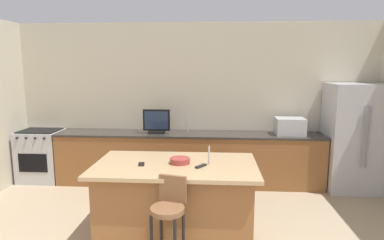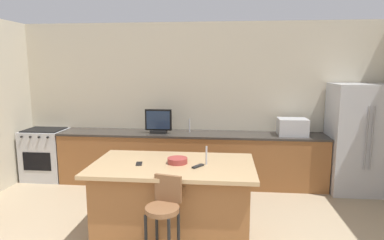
{
  "view_description": "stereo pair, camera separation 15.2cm",
  "coord_description": "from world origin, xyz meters",
  "px_view_note": "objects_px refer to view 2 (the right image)",
  "views": [
    {
      "loc": [
        0.34,
        -1.62,
        2.06
      ],
      "look_at": [
        0.03,
        3.01,
        1.3
      ],
      "focal_mm": 30.68,
      "sensor_mm": 36.0,
      "label": 1
    },
    {
      "loc": [
        0.49,
        -1.61,
        2.06
      ],
      "look_at": [
        0.03,
        3.01,
        1.3
      ],
      "focal_mm": 30.68,
      "sensor_mm": 36.0,
      "label": 2
    }
  ],
  "objects_px": {
    "microwave": "(292,127)",
    "fruit_bowl": "(177,161)",
    "bar_stool_center": "(164,216)",
    "cell_phone": "(139,164)",
    "kitchen_island": "(173,200)",
    "tv_remote": "(198,166)",
    "tv_monitor": "(158,122)",
    "refrigerator": "(358,139)",
    "range_oven": "(46,154)"
  },
  "relations": [
    {
      "from": "bar_stool_center",
      "to": "cell_phone",
      "type": "height_order",
      "value": "bar_stool_center"
    },
    {
      "from": "range_oven",
      "to": "fruit_bowl",
      "type": "relative_size",
      "value": 3.94
    },
    {
      "from": "fruit_bowl",
      "to": "tv_remote",
      "type": "height_order",
      "value": "fruit_bowl"
    },
    {
      "from": "range_oven",
      "to": "tv_remote",
      "type": "relative_size",
      "value": 5.49
    },
    {
      "from": "tv_monitor",
      "to": "fruit_bowl",
      "type": "height_order",
      "value": "tv_monitor"
    },
    {
      "from": "refrigerator",
      "to": "tv_monitor",
      "type": "xyz_separation_m",
      "value": [
        -3.33,
        0.02,
        0.21
      ]
    },
    {
      "from": "microwave",
      "to": "tv_remote",
      "type": "height_order",
      "value": "microwave"
    },
    {
      "from": "bar_stool_center",
      "to": "tv_remote",
      "type": "height_order",
      "value": "bar_stool_center"
    },
    {
      "from": "cell_phone",
      "to": "tv_remote",
      "type": "relative_size",
      "value": 0.88
    },
    {
      "from": "range_oven",
      "to": "cell_phone",
      "type": "height_order",
      "value": "cell_phone"
    },
    {
      "from": "fruit_bowl",
      "to": "bar_stool_center",
      "type": "bearing_deg",
      "value": -93.56
    },
    {
      "from": "bar_stool_center",
      "to": "tv_remote",
      "type": "xyz_separation_m",
      "value": [
        0.3,
        0.56,
        0.35
      ]
    },
    {
      "from": "microwave",
      "to": "refrigerator",
      "type": "bearing_deg",
      "value": -3.73
    },
    {
      "from": "fruit_bowl",
      "to": "microwave",
      "type": "bearing_deg",
      "value": 47.62
    },
    {
      "from": "kitchen_island",
      "to": "range_oven",
      "type": "xyz_separation_m",
      "value": [
        -2.67,
        1.87,
        -0.01
      ]
    },
    {
      "from": "kitchen_island",
      "to": "bar_stool_center",
      "type": "relative_size",
      "value": 1.97
    },
    {
      "from": "tv_monitor",
      "to": "kitchen_island",
      "type": "bearing_deg",
      "value": -73.38
    },
    {
      "from": "bar_stool_center",
      "to": "fruit_bowl",
      "type": "height_order",
      "value": "fruit_bowl"
    },
    {
      "from": "kitchen_island",
      "to": "tv_remote",
      "type": "bearing_deg",
      "value": -18.81
    },
    {
      "from": "microwave",
      "to": "cell_phone",
      "type": "bearing_deg",
      "value": -137.95
    },
    {
      "from": "refrigerator",
      "to": "cell_phone",
      "type": "height_order",
      "value": "refrigerator"
    },
    {
      "from": "kitchen_island",
      "to": "microwave",
      "type": "xyz_separation_m",
      "value": [
        1.74,
        1.87,
        0.58
      ]
    },
    {
      "from": "kitchen_island",
      "to": "fruit_bowl",
      "type": "height_order",
      "value": "fruit_bowl"
    },
    {
      "from": "refrigerator",
      "to": "fruit_bowl",
      "type": "bearing_deg",
      "value": -146.96
    },
    {
      "from": "tv_monitor",
      "to": "cell_phone",
      "type": "distance_m",
      "value": 1.89
    },
    {
      "from": "range_oven",
      "to": "tv_monitor",
      "type": "bearing_deg",
      "value": -1.36
    },
    {
      "from": "range_oven",
      "to": "tv_remote",
      "type": "height_order",
      "value": "tv_remote"
    },
    {
      "from": "refrigerator",
      "to": "microwave",
      "type": "height_order",
      "value": "refrigerator"
    },
    {
      "from": "refrigerator",
      "to": "cell_phone",
      "type": "relative_size",
      "value": 11.92
    },
    {
      "from": "microwave",
      "to": "fruit_bowl",
      "type": "height_order",
      "value": "microwave"
    },
    {
      "from": "refrigerator",
      "to": "range_oven",
      "type": "height_order",
      "value": "refrigerator"
    },
    {
      "from": "tv_monitor",
      "to": "tv_remote",
      "type": "bearing_deg",
      "value": -66.22
    },
    {
      "from": "refrigerator",
      "to": "range_oven",
      "type": "xyz_separation_m",
      "value": [
        -5.46,
        0.07,
        -0.43
      ]
    },
    {
      "from": "bar_stool_center",
      "to": "tv_remote",
      "type": "distance_m",
      "value": 0.73
    },
    {
      "from": "microwave",
      "to": "fruit_bowl",
      "type": "distance_m",
      "value": 2.51
    },
    {
      "from": "microwave",
      "to": "range_oven",
      "type": "bearing_deg",
      "value": -179.99
    },
    {
      "from": "kitchen_island",
      "to": "refrigerator",
      "type": "height_order",
      "value": "refrigerator"
    },
    {
      "from": "fruit_bowl",
      "to": "cell_phone",
      "type": "xyz_separation_m",
      "value": [
        -0.45,
        -0.08,
        -0.03
      ]
    },
    {
      "from": "range_oven",
      "to": "refrigerator",
      "type": "bearing_deg",
      "value": -0.71
    },
    {
      "from": "refrigerator",
      "to": "cell_phone",
      "type": "distance_m",
      "value": 3.69
    },
    {
      "from": "kitchen_island",
      "to": "tv_monitor",
      "type": "height_order",
      "value": "tv_monitor"
    },
    {
      "from": "kitchen_island",
      "to": "tv_monitor",
      "type": "xyz_separation_m",
      "value": [
        -0.54,
        1.82,
        0.63
      ]
    },
    {
      "from": "tv_monitor",
      "to": "fruit_bowl",
      "type": "xyz_separation_m",
      "value": [
        0.59,
        -1.8,
        -0.15
      ]
    },
    {
      "from": "range_oven",
      "to": "tv_remote",
      "type": "distance_m",
      "value": 3.6
    },
    {
      "from": "range_oven",
      "to": "tv_monitor",
      "type": "distance_m",
      "value": 2.23
    },
    {
      "from": "refrigerator",
      "to": "bar_stool_center",
      "type": "bearing_deg",
      "value": -138.46
    },
    {
      "from": "refrigerator",
      "to": "tv_monitor",
      "type": "height_order",
      "value": "refrigerator"
    },
    {
      "from": "refrigerator",
      "to": "tv_monitor",
      "type": "distance_m",
      "value": 3.34
    },
    {
      "from": "tv_monitor",
      "to": "bar_stool_center",
      "type": "distance_m",
      "value": 2.59
    },
    {
      "from": "microwave",
      "to": "tv_remote",
      "type": "bearing_deg",
      "value": -126.02
    }
  ]
}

